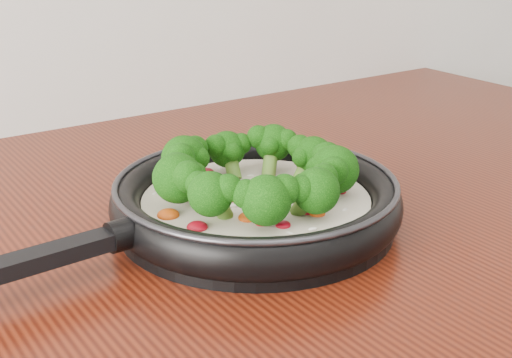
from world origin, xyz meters
TOP-DOWN VIEW (x-y plane):
  - skillet at (0.06, 1.04)m, footprint 0.47×0.31m

SIDE VIEW (x-z plane):
  - skillet at x=0.06m, z-range 0.89..0.98m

